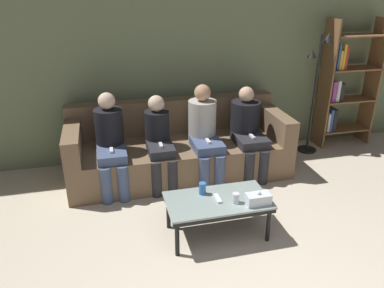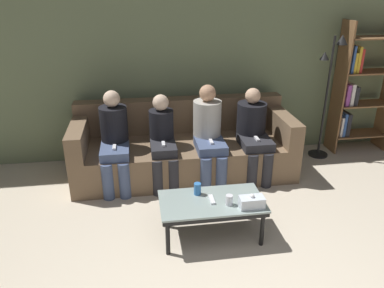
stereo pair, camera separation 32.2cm
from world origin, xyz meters
name	(u,v)px [view 1 (the left image)]	position (x,y,z in m)	size (l,w,h in m)	color
wall_back	(168,60)	(0.00, 3.46, 1.30)	(12.00, 0.06, 2.60)	#707F5B
couch	(178,149)	(0.00, 2.90, 0.31)	(2.64, 0.98, 0.86)	brown
coffee_table	(218,203)	(0.08, 1.55, 0.34)	(0.95, 0.52, 0.38)	#8C9E99
cup_near_left	(236,198)	(0.22, 1.46, 0.43)	(0.06, 0.06, 0.10)	silver
cup_near_right	(202,188)	(-0.03, 1.68, 0.44)	(0.07, 0.07, 0.12)	#3372BF
tissue_box	(258,199)	(0.41, 1.39, 0.44)	(0.22, 0.12, 0.13)	silver
game_remote	(218,198)	(0.08, 1.55, 0.39)	(0.04, 0.15, 0.02)	white
bookshelf	(343,86)	(2.44, 3.23, 0.87)	(0.77, 0.32, 1.78)	brown
standing_lamp	(316,82)	(1.92, 3.09, 0.99)	(0.31, 0.26, 1.62)	black
seated_person_left_end	(110,141)	(-0.82, 2.68, 0.59)	(0.31, 0.65, 1.11)	#47567A
seated_person_mid_left	(159,140)	(-0.27, 2.67, 0.55)	(0.31, 0.62, 1.04)	#28282D
seated_person_mid_right	(204,131)	(0.27, 2.69, 0.61)	(0.33, 0.66, 1.14)	#47567A
seated_person_right_end	(248,129)	(0.82, 2.69, 0.58)	(0.35, 0.66, 1.07)	#28282D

